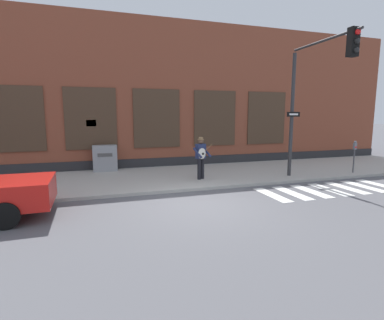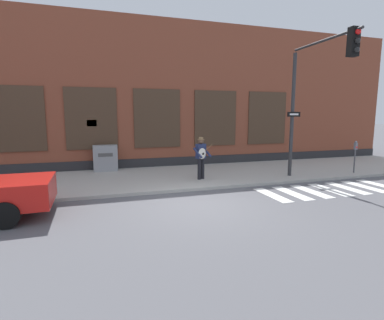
# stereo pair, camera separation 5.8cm
# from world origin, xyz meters

# --- Properties ---
(ground_plane) EXTENTS (160.00, 160.00, 0.00)m
(ground_plane) POSITION_xyz_m (0.00, 0.00, 0.00)
(ground_plane) COLOR #56565B
(sidewalk) EXTENTS (28.00, 4.89, 0.11)m
(sidewalk) POSITION_xyz_m (0.00, 4.05, 0.06)
(sidewalk) COLOR #ADAAA3
(sidewalk) RESTS_ON ground
(building_backdrop) EXTENTS (28.00, 4.06, 7.31)m
(building_backdrop) POSITION_xyz_m (-0.00, 8.49, 3.65)
(building_backdrop) COLOR brown
(building_backdrop) RESTS_ON ground
(crosswalk) EXTENTS (5.20, 1.90, 0.01)m
(crosswalk) POSITION_xyz_m (5.07, 0.31, 0.01)
(crosswalk) COLOR silver
(crosswalk) RESTS_ON ground
(busker) EXTENTS (0.79, 0.67, 1.70)m
(busker) POSITION_xyz_m (1.07, 2.96, 1.08)
(busker) COLOR black
(busker) RESTS_ON sidewalk
(traffic_light) EXTENTS (0.60, 3.43, 5.25)m
(traffic_light) POSITION_xyz_m (4.89, 1.24, 3.76)
(traffic_light) COLOR #2D2D30
(traffic_light) RESTS_ON sidewalk
(parking_meter) EXTENTS (0.13, 0.11, 1.44)m
(parking_meter) POSITION_xyz_m (8.07, 2.18, 1.06)
(parking_meter) COLOR #47474C
(parking_meter) RESTS_ON sidewalk
(utility_box) EXTENTS (1.08, 0.56, 1.19)m
(utility_box) POSITION_xyz_m (-2.55, 6.05, 0.71)
(utility_box) COLOR gray
(utility_box) RESTS_ON sidewalk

